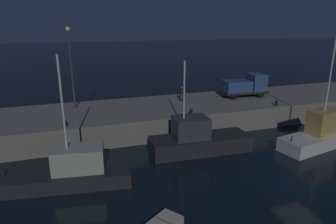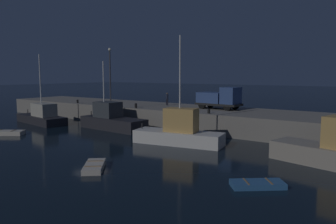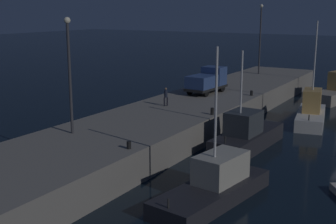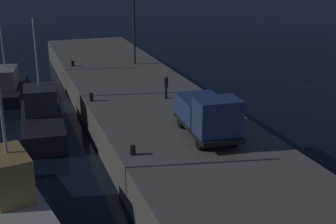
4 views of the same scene
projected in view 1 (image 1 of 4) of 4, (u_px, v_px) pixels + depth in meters
name	position (u px, v px, depth m)	size (l,w,h in m)	color
ground_plane	(300.00, 184.00, 20.07)	(320.00, 320.00, 0.00)	black
pier_quay	(208.00, 111.00, 32.71)	(58.09, 8.76, 2.16)	gray
fishing_trawler_red	(71.00, 171.00, 19.84)	(8.74, 3.92, 8.65)	#232328
fishing_boat_white	(320.00, 134.00, 25.93)	(8.30, 3.81, 9.53)	silver
fishing_trawler_green	(198.00, 140.00, 24.78)	(8.49, 3.14, 7.66)	#232328
lamp_post_west	(71.00, 62.00, 28.58)	(0.44, 0.44, 7.91)	#38383D
utility_truck	(245.00, 86.00, 34.27)	(5.35, 2.56, 2.57)	black
dockworker	(182.00, 93.00, 32.28)	(0.41, 0.40, 1.64)	black
bollard_west	(276.00, 103.00, 30.83)	(0.28, 0.28, 0.49)	black
bollard_central	(65.00, 124.00, 24.59)	(0.28, 0.28, 0.48)	black
bollard_east	(191.00, 112.00, 27.61)	(0.28, 0.28, 0.57)	black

